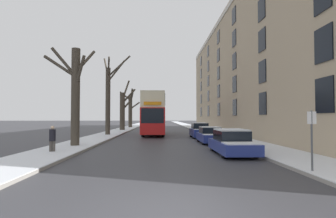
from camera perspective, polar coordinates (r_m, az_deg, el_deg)
name	(u,v)px	position (r m, az deg, el deg)	size (l,w,h in m)	color
ground_plane	(174,215)	(5.87, 1.26, -22.06)	(320.00, 320.00, 0.00)	#38383D
sidewalk_left	(134,126)	(58.83, -7.50, -3.72)	(2.98, 130.00, 0.16)	gray
sidewalk_right	(189,126)	(58.89, 4.67, -3.73)	(2.98, 130.00, 0.16)	gray
terrace_facade_right	(262,71)	(34.49, 19.78, 7.87)	(9.10, 52.31, 15.56)	tan
bare_tree_left_0	(75,93)	(18.80, -19.57, 3.33)	(2.89, 2.64, 7.01)	#423A30
bare_tree_left_1	(109,96)	(29.58, -12.79, 2.72)	(3.40, 3.26, 8.98)	#423A30
bare_tree_left_2	(123,109)	(40.05, -9.76, -0.07)	(2.31, 1.93, 7.81)	#423A30
bare_tree_left_3	(130,109)	(50.91, -8.19, -0.03)	(3.76, 4.25, 7.49)	#423A30
double_decker_bus	(154,112)	(30.58, -3.10, -0.71)	(2.48, 10.53, 4.67)	red
parked_car_0	(232,143)	(14.96, 13.75, -7.13)	(1.83, 4.46, 1.38)	navy
parked_car_1	(210,135)	(21.10, 9.16, -5.69)	(1.72, 4.11, 1.28)	navy
parked_car_2	(200,131)	(26.40, 6.95, -4.74)	(1.70, 3.92, 1.50)	navy
pedestrian_left_sidewalk	(52,139)	(15.86, -23.87, -5.91)	(0.34, 0.34, 1.57)	#4C4742
street_sign_post	(312,138)	(10.52, 28.83, -5.52)	(0.32, 0.07, 2.27)	#4C4F54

